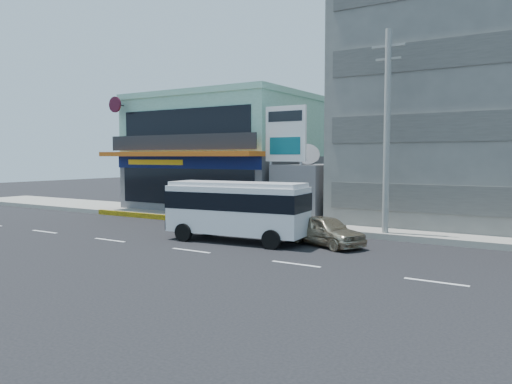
# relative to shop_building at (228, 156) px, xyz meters

# --- Properties ---
(ground) EXTENTS (120.00, 120.00, 0.00)m
(ground) POSITION_rel_shop_building_xyz_m (8.00, -13.95, -4.00)
(ground) COLOR black
(ground) RESTS_ON ground
(sidewalk) EXTENTS (70.00, 5.00, 0.30)m
(sidewalk) POSITION_rel_shop_building_xyz_m (13.00, -4.45, -3.85)
(sidewalk) COLOR gray
(sidewalk) RESTS_ON ground
(shop_building) EXTENTS (12.40, 11.70, 8.00)m
(shop_building) POSITION_rel_shop_building_xyz_m (0.00, 0.00, 0.00)
(shop_building) COLOR #4B4B50
(shop_building) RESTS_ON ground
(concrete_building) EXTENTS (16.00, 12.00, 14.00)m
(concrete_building) POSITION_rel_shop_building_xyz_m (18.00, 1.05, 3.00)
(concrete_building) COLOR slate
(concrete_building) RESTS_ON ground
(gap_structure) EXTENTS (3.00, 6.00, 3.50)m
(gap_structure) POSITION_rel_shop_building_xyz_m (8.00, -1.95, -2.25)
(gap_structure) COLOR #4B4B50
(gap_structure) RESTS_ON ground
(satellite_dish) EXTENTS (1.50, 1.50, 0.15)m
(satellite_dish) POSITION_rel_shop_building_xyz_m (8.00, -2.95, -0.42)
(satellite_dish) COLOR slate
(satellite_dish) RESTS_ON gap_structure
(billboard) EXTENTS (2.60, 0.18, 6.90)m
(billboard) POSITION_rel_shop_building_xyz_m (7.50, -4.75, 0.93)
(billboard) COLOR gray
(billboard) RESTS_ON ground
(utility_pole_near) EXTENTS (1.60, 0.30, 10.00)m
(utility_pole_near) POSITION_rel_shop_building_xyz_m (14.00, -6.55, 1.15)
(utility_pole_near) COLOR #999993
(utility_pole_near) RESTS_ON ground
(minibus) EXTENTS (6.85, 2.87, 2.79)m
(minibus) POSITION_rel_shop_building_xyz_m (8.37, -11.07, -2.33)
(minibus) COLOR white
(minibus) RESTS_ON ground
(sedan) EXTENTS (4.30, 3.04, 1.36)m
(sedan) POSITION_rel_shop_building_xyz_m (12.30, -9.77, -3.32)
(sedan) COLOR #C1B293
(sedan) RESTS_ON ground
(motorcycle_rider) EXTENTS (1.95, 0.82, 2.44)m
(motorcycle_rider) POSITION_rel_shop_building_xyz_m (3.64, -7.15, -3.19)
(motorcycle_rider) COLOR #501A0B
(motorcycle_rider) RESTS_ON ground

